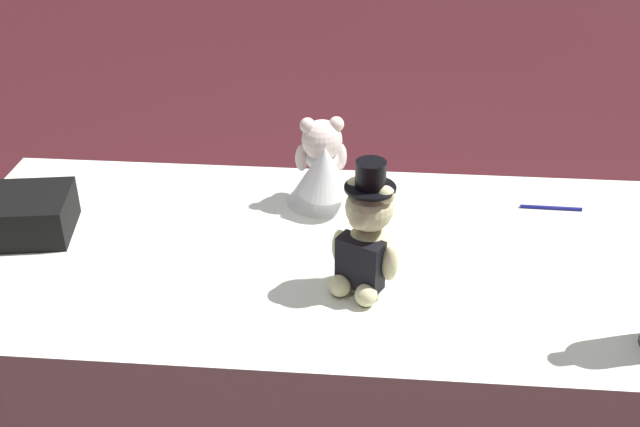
{
  "coord_description": "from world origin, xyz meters",
  "views": [
    {
      "loc": [
        0.12,
        -1.48,
        1.75
      ],
      "look_at": [
        0.0,
        0.0,
        0.87
      ],
      "focal_mm": 43.65,
      "sensor_mm": 36.0,
      "label": 1
    }
  ],
  "objects_px": {
    "teddy_bear_bride": "(322,169)",
    "signing_pen": "(549,208)",
    "teddy_bear_groom": "(366,240)",
    "gift_case_black": "(14,215)"
  },
  "relations": [
    {
      "from": "teddy_bear_bride",
      "to": "gift_case_black",
      "type": "height_order",
      "value": "teddy_bear_bride"
    },
    {
      "from": "teddy_bear_bride",
      "to": "signing_pen",
      "type": "relative_size",
      "value": 1.45
    },
    {
      "from": "teddy_bear_groom",
      "to": "gift_case_black",
      "type": "xyz_separation_m",
      "value": [
        -0.83,
        0.15,
        -0.07
      ]
    },
    {
      "from": "teddy_bear_bride",
      "to": "signing_pen",
      "type": "distance_m",
      "value": 0.58
    },
    {
      "from": "teddy_bear_groom",
      "to": "gift_case_black",
      "type": "bearing_deg",
      "value": 169.67
    },
    {
      "from": "teddy_bear_groom",
      "to": "teddy_bear_bride",
      "type": "distance_m",
      "value": 0.37
    },
    {
      "from": "teddy_bear_groom",
      "to": "teddy_bear_bride",
      "type": "height_order",
      "value": "teddy_bear_groom"
    },
    {
      "from": "gift_case_black",
      "to": "teddy_bear_bride",
      "type": "bearing_deg",
      "value": 15.87
    },
    {
      "from": "teddy_bear_bride",
      "to": "gift_case_black",
      "type": "xyz_separation_m",
      "value": [
        -0.71,
        -0.2,
        -0.05
      ]
    },
    {
      "from": "teddy_bear_groom",
      "to": "signing_pen",
      "type": "relative_size",
      "value": 1.87
    }
  ]
}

